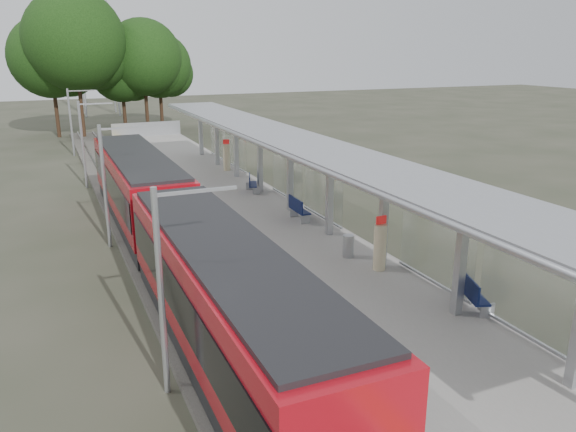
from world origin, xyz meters
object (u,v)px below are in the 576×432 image
(bench_near, at_px, (471,292))
(litter_bin, at_px, (348,246))
(bench_far, at_px, (251,183))
(info_pillar_near, at_px, (380,247))
(info_pillar_far, at_px, (227,157))
(bench_mid, at_px, (298,209))
(train, at_px, (170,226))

(bench_near, relative_size, litter_bin, 1.88)
(bench_far, height_order, info_pillar_near, info_pillar_near)
(litter_bin, bearing_deg, info_pillar_far, 87.94)
(bench_mid, distance_m, info_pillar_near, 6.49)
(bench_near, height_order, bench_mid, bench_near)
(litter_bin, bearing_deg, bench_far, 89.46)
(train, height_order, bench_mid, train)
(bench_far, bearing_deg, bench_near, -66.85)
(info_pillar_far, bearing_deg, bench_near, -75.83)
(bench_far, distance_m, info_pillar_near, 12.24)
(train, distance_m, bench_near, 10.99)
(info_pillar_near, bearing_deg, info_pillar_far, 87.30)
(info_pillar_near, xyz_separation_m, info_pillar_far, (0.22, 18.14, 0.01))
(bench_far, xyz_separation_m, info_pillar_far, (0.50, 5.91, 0.36))
(bench_near, xyz_separation_m, bench_far, (-1.03, 16.01, -0.05))
(bench_mid, bearing_deg, bench_near, -83.46)
(bench_far, relative_size, litter_bin, 1.70)
(info_pillar_near, height_order, litter_bin, info_pillar_near)
(bench_mid, bearing_deg, info_pillar_far, 89.59)
(train, relative_size, bench_near, 17.22)
(bench_near, height_order, info_pillar_near, info_pillar_near)
(bench_near, distance_m, info_pillar_far, 21.93)
(train, xyz_separation_m, bench_near, (7.05, -8.42, -0.50))
(bench_mid, height_order, litter_bin, bench_mid)
(bench_near, xyz_separation_m, info_pillar_near, (-0.75, 3.78, 0.30))
(bench_near, bearing_deg, info_pillar_far, 111.19)
(bench_far, bearing_deg, bench_mid, -69.36)
(train, bearing_deg, bench_near, -50.07)
(info_pillar_near, bearing_deg, bench_far, 89.30)
(bench_near, relative_size, bench_mid, 1.04)
(train, relative_size, info_pillar_near, 14.09)
(info_pillar_far, bearing_deg, train, -102.98)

